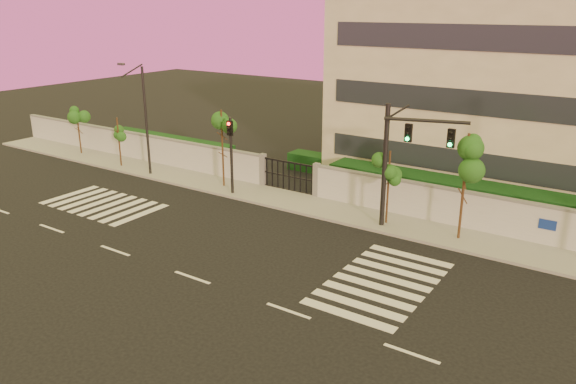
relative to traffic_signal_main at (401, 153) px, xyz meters
The scene contains 14 objects.
ground 11.87m from the traffic_signal_main, 117.57° to the right, with size 120.00×120.00×0.00m, color black.
sidewalk 6.60m from the traffic_signal_main, behind, with size 60.00×3.00×0.15m, color gray.
perimeter_wall 6.29m from the traffic_signal_main, 156.94° to the left, with size 60.00×0.36×2.20m.
hedge_row 7.13m from the traffic_signal_main, 129.17° to the left, with size 41.00×4.25×1.80m.
institutional_building 12.89m from the traffic_signal_main, 72.37° to the left, with size 24.40×12.40×12.25m.
road_markings 9.98m from the traffic_signal_main, 137.81° to the right, with size 57.00×7.62×0.02m.
street_tree_a 26.83m from the traffic_signal_main, behind, with size 1.33×1.06×3.68m.
street_tree_b 21.39m from the traffic_signal_main, behind, with size 1.33×1.06×3.65m.
street_tree_c 12.11m from the traffic_signal_main, behind, with size 1.41×1.12×5.05m.
street_tree_d 1.42m from the traffic_signal_main, 149.46° to the left, with size 1.33×1.06×4.09m.
street_tree_e 3.19m from the traffic_signal_main, ahead, with size 1.58×1.26×5.46m.
traffic_signal_main is the anchor object (origin of this frame).
traffic_signal_secondary 10.81m from the traffic_signal_main, behind, with size 0.38×0.35×4.87m.
streetlight_west 18.12m from the traffic_signal_main, behind, with size 0.46×1.86×7.74m.
Camera 1 is at (15.57, -15.79, 11.18)m, focal length 35.00 mm.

